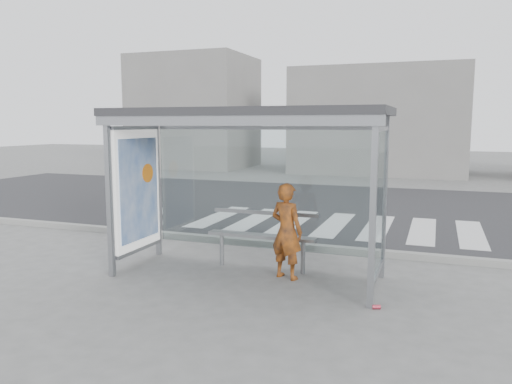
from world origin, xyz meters
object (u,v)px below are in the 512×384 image
bus_shelter (225,150)px  soda_can (376,307)px  bench (262,236)px  person (287,231)px

bus_shelter → soda_can: bus_shelter is taller
bus_shelter → bench: (0.45, 0.44, -1.42)m
person → bus_shelter: bearing=23.4°
person → bench: bearing=-15.1°
bus_shelter → bench: size_ratio=2.33×
person → soda_can: 1.86m
bus_shelter → soda_can: size_ratio=39.59×
bus_shelter → soda_can: 3.23m
bus_shelter → bench: 1.56m
bench → soda_can: bearing=-31.2°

